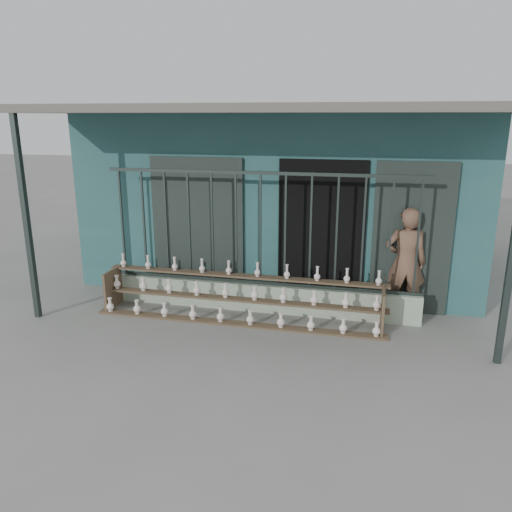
# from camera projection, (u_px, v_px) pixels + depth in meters

# --- Properties ---
(ground) EXTENTS (60.00, 60.00, 0.00)m
(ground) POSITION_uv_depth(u_px,v_px,m) (240.00, 345.00, 6.90)
(ground) COLOR slate
(workshop_building) EXTENTS (7.40, 6.60, 3.21)m
(workshop_building) POSITION_uv_depth(u_px,v_px,m) (291.00, 187.00, 10.42)
(workshop_building) COLOR #285555
(workshop_building) RESTS_ON ground
(parapet_wall) EXTENTS (5.00, 0.20, 0.45)m
(parapet_wall) POSITION_uv_depth(u_px,v_px,m) (260.00, 297.00, 8.05)
(parapet_wall) COLOR #A8BCA1
(parapet_wall) RESTS_ON ground
(security_fence) EXTENTS (5.00, 0.04, 1.80)m
(security_fence) POSITION_uv_depth(u_px,v_px,m) (260.00, 229.00, 7.75)
(security_fence) COLOR #283330
(security_fence) RESTS_ON parapet_wall
(shelf_rack) EXTENTS (4.50, 0.68, 0.85)m
(shelf_rack) POSITION_uv_depth(u_px,v_px,m) (239.00, 297.00, 7.68)
(shelf_rack) COLOR brown
(shelf_rack) RESTS_ON ground
(elderly_woman) EXTENTS (0.66, 0.46, 1.73)m
(elderly_woman) POSITION_uv_depth(u_px,v_px,m) (405.00, 262.00, 7.72)
(elderly_woman) COLOR brown
(elderly_woman) RESTS_ON ground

